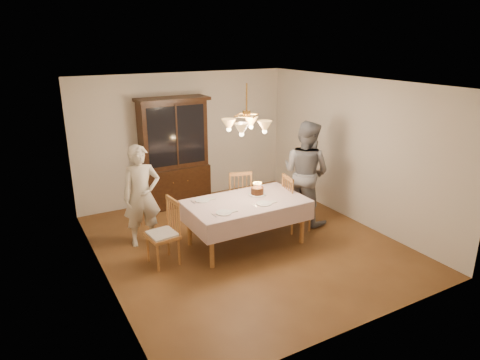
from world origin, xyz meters
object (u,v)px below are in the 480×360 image
dining_table (246,205)px  china_hutch (174,154)px  chair_far_side (239,199)px  birthday_cake (257,191)px  elderly_woman (142,196)px

dining_table → china_hutch: china_hutch is taller
dining_table → chair_far_side: chair_far_side is taller
china_hutch → birthday_cake: bearing=-73.1°
chair_far_side → elderly_woman: size_ratio=0.60×
china_hutch → chair_far_side: china_hutch is taller
china_hutch → elderly_woman: china_hutch is taller
chair_far_side → elderly_woman: 1.83m
dining_table → china_hutch: 2.31m
china_hutch → birthday_cake: size_ratio=7.20×
china_hutch → chair_far_side: (0.68, -1.39, -0.60)m
chair_far_side → birthday_cake: (-0.04, -0.71, 0.38)m
china_hutch → elderly_woman: size_ratio=1.30×
china_hutch → chair_far_side: bearing=-63.9°
elderly_woman → chair_far_side: bearing=6.5°
dining_table → china_hutch: bearing=98.4°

